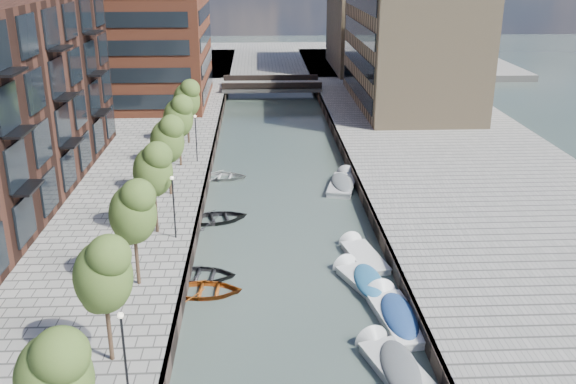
{
  "coord_description": "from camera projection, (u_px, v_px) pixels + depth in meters",
  "views": [
    {
      "loc": [
        -1.84,
        -13.48,
        17.88
      ],
      "look_at": [
        0.0,
        25.22,
        3.5
      ],
      "focal_mm": 40.0,
      "sensor_mm": 36.0,
      "label": 1
    }
  ],
  "objects": [
    {
      "name": "tree_2",
      "position": [
        133.0,
        210.0,
        33.55
      ],
      "size": [
        2.5,
        2.5,
        5.95
      ],
      "color": "#382619",
      "rests_on": "quay_left"
    },
    {
      "name": "bridge",
      "position": [
        271.0,
        86.0,
        85.86
      ],
      "size": [
        13.0,
        6.0,
        1.3
      ],
      "color": "gray",
      "rests_on": "ground"
    },
    {
      "name": "car",
      "position": [
        368.0,
        96.0,
        77.84
      ],
      "size": [
        3.21,
        4.55,
        1.44
      ],
      "primitive_type": "imported",
      "rotation": [
        0.0,
        0.0,
        -0.4
      ],
      "color": "#9C9EA1",
      "rests_on": "quay_right"
    },
    {
      "name": "quay_right",
      "position": [
        460.0,
        163.0,
        56.92
      ],
      "size": [
        20.0,
        140.0,
        1.0
      ],
      "primitive_type": "cube",
      "color": "gray",
      "rests_on": "ground"
    },
    {
      "name": "sloop_2",
      "position": [
        205.0,
        294.0,
        35.97
      ],
      "size": [
        4.34,
        3.18,
        0.87
      ],
      "primitive_type": "imported",
      "rotation": [
        0.0,
        0.0,
        1.53
      ],
      "color": "#934010",
      "rests_on": "ground"
    },
    {
      "name": "tree_6",
      "position": [
        187.0,
        98.0,
        59.77
      ],
      "size": [
        2.5,
        2.5,
        5.95
      ],
      "color": "#382619",
      "rests_on": "quay_left"
    },
    {
      "name": "far_closure",
      "position": [
        268.0,
        60.0,
        112.39
      ],
      "size": [
        80.0,
        40.0,
        1.0
      ],
      "primitive_type": "cube",
      "color": "gray",
      "rests_on": "ground"
    },
    {
      "name": "lamp_1",
      "position": [
        173.0,
        201.0,
        39.85
      ],
      "size": [
        0.24,
        0.24,
        4.12
      ],
      "color": "black",
      "rests_on": "quay_left"
    },
    {
      "name": "sloop_1",
      "position": [
        202.0,
        278.0,
        37.72
      ],
      "size": [
        4.31,
        3.23,
        0.85
      ],
      "primitive_type": "imported",
      "rotation": [
        0.0,
        0.0,
        1.49
      ],
      "color": "black",
      "rests_on": "ground"
    },
    {
      "name": "motorboat_4",
      "position": [
        343.0,
        183.0,
        52.66
      ],
      "size": [
        3.21,
        5.87,
        1.86
      ],
      "color": "#B3B2B0",
      "rests_on": "ground"
    },
    {
      "name": "tree_0",
      "position": [
        54.0,
        374.0,
        20.44
      ],
      "size": [
        2.5,
        2.5,
        5.95
      ],
      "color": "#382619",
      "rests_on": "quay_left"
    },
    {
      "name": "motorboat_2",
      "position": [
        361.0,
        255.0,
        40.4
      ],
      "size": [
        2.64,
        5.08,
        1.61
      ],
      "color": "white",
      "rests_on": "ground"
    },
    {
      "name": "sloop_3",
      "position": [
        222.0,
        179.0,
        54.47
      ],
      "size": [
        4.46,
        3.37,
        0.87
      ],
      "primitive_type": "imported",
      "rotation": [
        0.0,
        0.0,
        1.48
      ],
      "color": "#B6B6B4",
      "rests_on": "ground"
    },
    {
      "name": "quay_wall_left",
      "position": [
        210.0,
        167.0,
        55.94
      ],
      "size": [
        0.25,
        140.0,
        1.0
      ],
      "primitive_type": "cube",
      "color": "#332823",
      "rests_on": "ground"
    },
    {
      "name": "sloop_4",
      "position": [
        217.0,
        221.0,
        45.76
      ],
      "size": [
        5.11,
        4.15,
        0.93
      ],
      "primitive_type": "imported",
      "rotation": [
        0.0,
        0.0,
        1.8
      ],
      "color": "black",
      "rests_on": "ground"
    },
    {
      "name": "water",
      "position": [
        280.0,
        171.0,
        56.38
      ],
      "size": [
        300.0,
        300.0,
        0.0
      ],
      "primitive_type": "plane",
      "color": "#38473F",
      "rests_on": "ground"
    },
    {
      "name": "lamp_0",
      "position": [
        124.0,
        349.0,
        24.87
      ],
      "size": [
        0.24,
        0.24,
        4.12
      ],
      "color": "black",
      "rests_on": "quay_left"
    },
    {
      "name": "motorboat_0",
      "position": [
        395.0,
        314.0,
        33.48
      ],
      "size": [
        2.73,
        5.81,
        1.86
      ],
      "color": "white",
      "rests_on": "ground"
    },
    {
      "name": "tan_block_near",
      "position": [
        410.0,
        44.0,
        74.91
      ],
      "size": [
        12.0,
        25.0,
        14.0
      ],
      "primitive_type": "cube",
      "color": "#9D8460",
      "rests_on": "quay_right"
    },
    {
      "name": "tree_3",
      "position": [
        153.0,
        168.0,
        40.11
      ],
      "size": [
        2.5,
        2.5,
        5.95
      ],
      "color": "#382619",
      "rests_on": "quay_left"
    },
    {
      "name": "tan_block_far",
      "position": [
        372.0,
        16.0,
        98.91
      ],
      "size": [
        12.0,
        20.0,
        16.0
      ],
      "primitive_type": "cube",
      "color": "#9D8460",
      "rests_on": "quay_right"
    },
    {
      "name": "tree_4",
      "position": [
        167.0,
        138.0,
        46.66
      ],
      "size": [
        2.5,
        2.5,
        5.95
      ],
      "color": "#382619",
      "rests_on": "quay_left"
    },
    {
      "name": "tree_1",
      "position": [
        103.0,
        272.0,
        27.0
      ],
      "size": [
        2.5,
        2.5,
        5.95
      ],
      "color": "#382619",
      "rests_on": "quay_left"
    },
    {
      "name": "quay_wall_right",
      "position": [
        349.0,
        165.0,
        56.48
      ],
      "size": [
        0.25,
        140.0,
        1.0
      ],
      "primitive_type": "cube",
      "color": "#332823",
      "rests_on": "ground"
    },
    {
      "name": "tree_5",
      "position": [
        178.0,
        116.0,
        53.22
      ],
      "size": [
        2.5,
        2.5,
        5.95
      ],
      "color": "#382619",
      "rests_on": "quay_left"
    },
    {
      "name": "lamp_2",
      "position": [
        196.0,
        133.0,
        54.84
      ],
      "size": [
        0.24,
        0.24,
        4.12
      ],
      "color": "black",
      "rests_on": "quay_left"
    },
    {
      "name": "motorboat_3",
      "position": [
        364.0,
        281.0,
        37.01
      ],
      "size": [
        3.46,
        5.28,
        1.67
      ],
      "color": "silver",
      "rests_on": "ground"
    },
    {
      "name": "motorboat_1",
      "position": [
        395.0,
        366.0,
        29.27
      ],
      "size": [
        3.29,
        5.63,
        1.78
      ],
      "color": "beige",
      "rests_on": "ground"
    }
  ]
}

